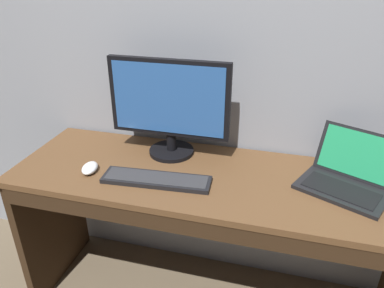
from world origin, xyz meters
The scene contains 5 objects.
desk centered at (0.00, -0.01, 0.57)m, with size 1.76×0.57×0.77m.
laptop_black centered at (0.54, 0.05, 0.82)m, with size 0.42×0.39×0.21m.
external_monitor centered at (-0.24, 0.14, 1.02)m, with size 0.55×0.21×0.46m.
wired_keyboard centered at (-0.22, -0.11, 0.78)m, with size 0.46×0.15×0.02m.
computer_mouse centered at (-0.53, -0.10, 0.79)m, with size 0.06×0.11×0.03m, color white.
Camera 1 is at (0.25, -1.31, 1.60)m, focal length 34.04 mm.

